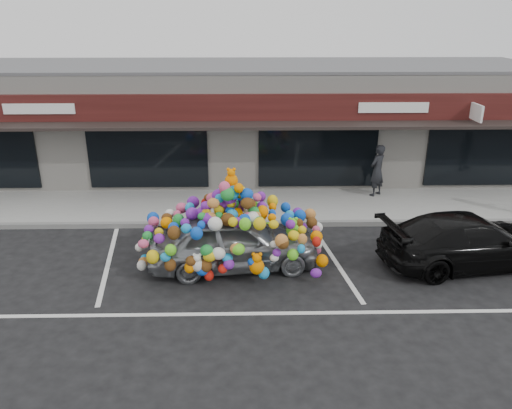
{
  "coord_description": "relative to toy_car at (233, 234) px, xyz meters",
  "views": [
    {
      "loc": [
        0.47,
        -11.63,
        6.16
      ],
      "look_at": [
        0.73,
        1.4,
        1.14
      ],
      "focal_mm": 35.0,
      "sensor_mm": 36.0,
      "label": 1
    }
  ],
  "objects": [
    {
      "name": "toy_car",
      "position": [
        0.0,
        0.0,
        0.0
      ],
      "size": [
        3.12,
        4.8,
        2.68
      ],
      "rotation": [
        0.0,
        0.0,
        1.69
      ],
      "color": "#949B9E",
      "rests_on": "ground"
    },
    {
      "name": "parking_stripe_left",
      "position": [
        -3.33,
        0.26,
        -0.9
      ],
      "size": [
        0.73,
        4.37,
        0.01
      ],
      "primitive_type": "cube",
      "rotation": [
        0.0,
        0.0,
        0.14
      ],
      "color": "silver",
      "rests_on": "ground"
    },
    {
      "name": "ground",
      "position": [
        -0.13,
        0.06,
        -0.91
      ],
      "size": [
        90.0,
        90.0,
        0.0
      ],
      "primitive_type": "plane",
      "color": "black",
      "rests_on": "ground"
    },
    {
      "name": "lane_line",
      "position": [
        1.87,
        -2.24,
        -0.9
      ],
      "size": [
        14.0,
        0.12,
        0.01
      ],
      "primitive_type": "cube",
      "color": "silver",
      "rests_on": "ground"
    },
    {
      "name": "shop_building",
      "position": [
        -0.13,
        8.51,
        1.25
      ],
      "size": [
        24.0,
        7.2,
        4.31
      ],
      "color": "silver",
      "rests_on": "ground"
    },
    {
      "name": "black_sedan",
      "position": [
        6.09,
        -0.02,
        -0.23
      ],
      "size": [
        2.62,
        4.91,
        1.35
      ],
      "primitive_type": "imported",
      "rotation": [
        0.0,
        0.0,
        1.73
      ],
      "color": "black",
      "rests_on": "ground"
    },
    {
      "name": "sidewalk",
      "position": [
        -0.13,
        4.06,
        -0.83
      ],
      "size": [
        26.0,
        3.0,
        0.15
      ],
      "primitive_type": "cube",
      "color": "gray",
      "rests_on": "ground"
    },
    {
      "name": "pedestrian_a",
      "position": [
        4.88,
        4.9,
        0.15
      ],
      "size": [
        0.78,
        0.76,
        1.82
      ],
      "primitive_type": "imported",
      "rotation": [
        0.0,
        0.0,
        3.86
      ],
      "color": "black",
      "rests_on": "sidewalk"
    },
    {
      "name": "kerb",
      "position": [
        -0.13,
        2.56,
        -0.83
      ],
      "size": [
        26.0,
        0.18,
        0.16
      ],
      "primitive_type": "cube",
      "color": "slate",
      "rests_on": "ground"
    },
    {
      "name": "parking_stripe_mid",
      "position": [
        2.67,
        0.26,
        -0.9
      ],
      "size": [
        0.73,
        4.37,
        0.01
      ],
      "primitive_type": "cube",
      "rotation": [
        0.0,
        0.0,
        0.14
      ],
      "color": "silver",
      "rests_on": "ground"
    }
  ]
}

